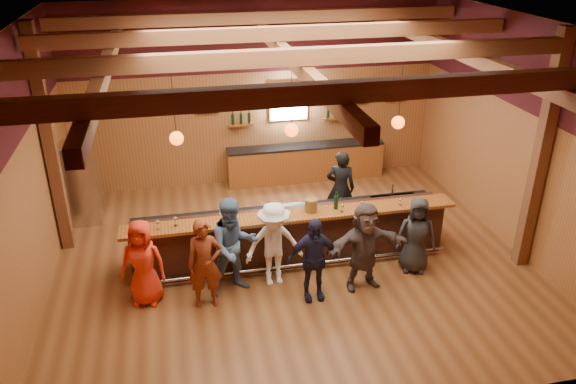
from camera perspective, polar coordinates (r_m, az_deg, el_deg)
name	(u,v)px	position (r m, az deg, el deg)	size (l,w,h in m)	color
room	(291,101)	(9.84, 0.30, 9.23)	(9.04, 9.00, 4.52)	brown
bar_counter	(290,233)	(10.99, 0.25, -4.22)	(6.30, 1.07, 1.11)	black
back_bar_cabinet	(306,162)	(14.38, 1.80, 3.02)	(4.00, 0.52, 0.95)	brown
window	(289,101)	(13.98, 0.05, 9.21)	(0.95, 0.09, 0.95)	silver
framed_pictures	(323,97)	(14.16, 3.54, 9.59)	(5.35, 0.05, 0.45)	black
wine_shelves	(289,119)	(14.04, 0.11, 7.46)	(3.00, 0.18, 0.30)	brown
pendant_lights	(292,130)	(9.94, 0.37, 6.35)	(4.24, 0.24, 1.37)	black
stainless_fridge	(81,183)	(12.98, -20.26, 0.83)	(0.70, 0.70, 1.80)	silver
customer_orange	(143,263)	(9.91, -14.53, -6.96)	(0.77, 0.50, 1.58)	red
customer_redvest	(205,264)	(9.61, -8.44, -7.23)	(0.60, 0.39, 1.63)	maroon
customer_denim	(234,246)	(9.85, -5.53, -5.53)	(0.89, 0.69, 1.82)	#4B6B97
customer_white	(274,244)	(10.06, -1.44, -5.35)	(1.05, 0.60, 1.62)	white
customer_navy	(313,259)	(9.70, 2.58, -6.85)	(0.92, 0.38, 1.56)	#1D1F3A
customer_brown	(364,246)	(10.05, 7.77, -5.50)	(1.55, 0.49, 1.67)	#4F413F
customer_dark	(416,235)	(10.74, 12.90, -4.27)	(0.73, 0.48, 1.50)	#262629
bartender	(341,188)	(12.13, 5.36, 0.41)	(0.62, 0.41, 1.70)	black
ice_bucket	(311,205)	(10.49, 2.35, -1.36)	(0.23, 0.23, 0.25)	brown
bottle_a	(336,202)	(10.61, 4.89, -1.03)	(0.08, 0.08, 0.35)	black
bottle_b	(336,200)	(10.71, 4.94, -0.86)	(0.07, 0.07, 0.31)	black
glass_a	(157,223)	(10.12, -13.12, -3.07)	(0.08, 0.08, 0.19)	silver
glass_b	(175,219)	(10.18, -11.38, -2.74)	(0.08, 0.08, 0.18)	silver
glass_c	(221,213)	(10.25, -6.77, -2.08)	(0.09, 0.09, 0.20)	silver
glass_d	(229,216)	(10.15, -6.06, -2.48)	(0.07, 0.07, 0.17)	silver
glass_e	(276,211)	(10.32, -1.24, -1.89)	(0.07, 0.07, 0.16)	silver
glass_f	(342,206)	(10.51, 5.51, -1.45)	(0.07, 0.07, 0.16)	silver
glass_g	(362,203)	(10.68, 7.50, -1.11)	(0.07, 0.07, 0.16)	silver
glass_h	(400,200)	(10.93, 11.35, -0.78)	(0.07, 0.07, 0.16)	silver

